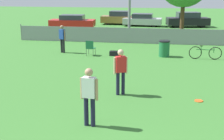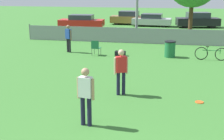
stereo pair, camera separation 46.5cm
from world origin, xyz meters
name	(u,v)px [view 1 (the left image)]	position (x,y,z in m)	size (l,w,h in m)	color
fence_backline	(158,36)	(0.00, 18.00, 0.55)	(20.82, 0.07, 1.21)	gray
player_defender_red	(121,69)	(-1.13, 6.67, 1.00)	(0.49, 0.37, 1.72)	#191933
player_receiver_white	(89,93)	(-1.62, 3.81, 1.00)	(0.53, 0.28, 1.72)	#191933
spectator_in_blue	(62,37)	(-5.72, 13.84, 0.98)	(0.46, 0.37, 1.69)	black
frisbee_disc	(199,101)	(1.71, 6.41, 0.01)	(0.30, 0.30, 0.03)	#E5591E
folding_chair_sideline	(90,47)	(-3.83, 13.24, 0.52)	(0.51, 0.51, 0.90)	#333338
bicycle_sideline	(205,53)	(2.73, 13.38, 0.37)	(1.79, 0.44, 0.77)	black
trash_bin	(164,49)	(0.45, 13.72, 0.47)	(0.64, 0.64, 0.94)	#1E6638
gear_bag_sideline	(115,53)	(-2.41, 13.49, 0.14)	(0.61, 0.33, 0.30)	black
parked_car_red	(72,22)	(-8.62, 25.79, 0.64)	(4.54, 2.14, 1.31)	black
parked_car_tan	(120,18)	(-4.45, 29.81, 0.70)	(3.96, 1.85, 1.46)	black
parked_car_silver	(142,20)	(-1.86, 28.67, 0.63)	(4.05, 1.99, 1.29)	black
parked_car_dark	(188,20)	(2.76, 28.55, 0.73)	(4.45, 2.40, 1.51)	black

